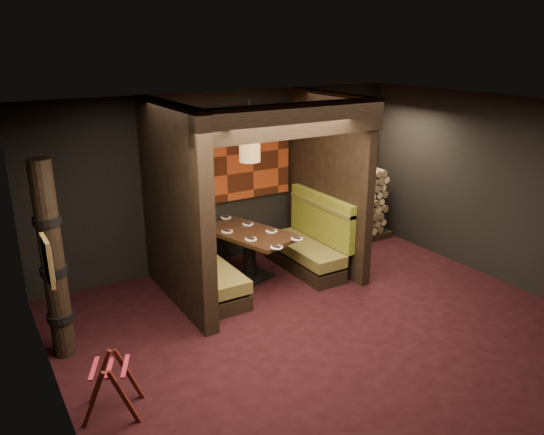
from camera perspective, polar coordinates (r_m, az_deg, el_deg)
The scene contains 23 objects.
floor at distance 7.22m, azimuth 5.48°, elevation -11.61°, with size 6.50×5.50×0.02m, color black.
ceiling at distance 6.29m, azimuth 6.29°, elevation 11.64°, with size 6.50×5.50×0.02m, color black.
wall_back at distance 8.87m, azimuth -4.92°, elevation 4.24°, with size 6.50×0.02×2.85m, color black.
wall_front at distance 4.90m, azimuth 25.90°, elevation -9.86°, with size 6.50×0.02×2.85m, color black.
wall_left at distance 5.44m, azimuth -22.99°, elevation -6.63°, with size 0.02×5.50×2.85m, color black.
wall_right at distance 8.90m, azimuth 22.92°, elevation 2.87°, with size 0.02×5.50×2.85m, color black.
partition_left at distance 7.38m, azimuth -10.43°, elevation 1.04°, with size 0.20×2.20×2.85m, color black.
partition_right at distance 8.67m, azimuth 6.00°, elevation 3.86°, with size 0.15×2.10×2.85m, color black.
header_beam at distance 6.87m, azimuth 2.46°, elevation 10.37°, with size 2.85×0.18×0.44m, color black.
tapa_back_panel at distance 8.73m, azimuth -4.99°, elevation 6.66°, with size 2.40×0.06×1.55m, color #9A3614.
tapa_side_panel at distance 7.46m, azimuth -10.25°, elevation 4.64°, with size 0.04×1.85×1.45m, color #9A3614.
lacquer_shelf at distance 8.60m, azimuth -8.12°, elevation 1.97°, with size 0.60×0.12×0.07m, color #511109.
booth_bench_left at distance 7.87m, azimuth -7.36°, elevation -5.65°, with size 0.68×1.60×1.14m.
booth_bench_right at distance 8.74m, azimuth 4.04°, elevation -3.04°, with size 0.68×1.60×1.14m.
dining_table at distance 8.32m, azimuth -2.44°, elevation -3.06°, with size 1.21×1.65×0.78m.
place_settings at distance 8.23m, azimuth -2.46°, elevation -1.46°, with size 1.08×1.77×0.03m.
pendant_lamp at distance 7.83m, azimuth -2.41°, elevation 7.64°, with size 0.31×0.31×0.95m.
framed_picture at distance 5.46m, azimuth -22.96°, elevation -4.29°, with size 0.05×0.36×0.46m.
luggage_rack at distance 5.80m, azimuth -16.87°, elevation -16.82°, with size 0.71×0.62×0.65m.
totem_column at distance 6.56m, azimuth -22.49°, elevation -4.56°, with size 0.31×0.31×2.40m.
firewood_stack at distance 9.95m, azimuth 8.13°, elevation 1.24°, with size 1.73×0.70×1.36m.
mosaic_header at distance 9.96m, azimuth 7.18°, elevation 7.02°, with size 1.83×0.10×0.56m, color maroon.
bay_front_post at distance 8.92m, azimuth 5.45°, elevation 4.30°, with size 0.08×0.08×2.85m, color black.
Camera 1 is at (-3.80, -4.96, 3.60)m, focal length 35.00 mm.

